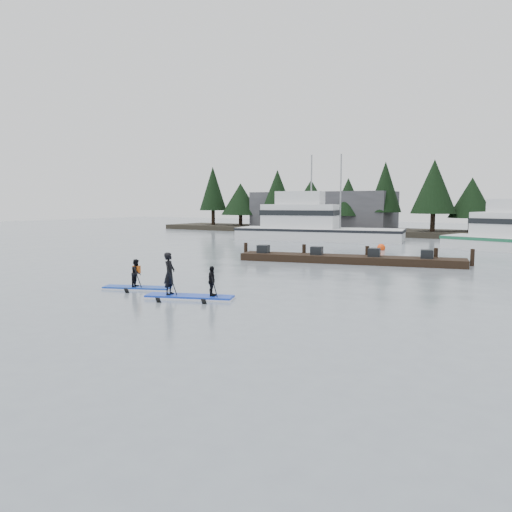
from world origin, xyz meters
The scene contains 9 objects.
ground centered at (0.00, 0.00, 0.00)m, with size 160.00×160.00×0.00m, color slate.
far_shore centered at (0.00, 42.00, 0.30)m, with size 70.00×8.00×0.60m, color #2D281E.
treeline centered at (0.00, 42.00, 0.00)m, with size 60.00×4.00×8.00m, color black, non-canonical shape.
waterfront_building centered at (-14.00, 44.00, 2.50)m, with size 18.00×6.00×5.00m, color #4C4C51.
fishing_boat_large centered at (-8.41, 30.07, 0.69)m, with size 16.56×7.54×9.22m.
floating_dock centered at (1.50, 14.29, 0.22)m, with size 13.47×1.80×0.45m, color black.
buoy_b centered at (0.53, 23.44, 0.00)m, with size 0.63×0.63×0.63m, color #FF440C.
paddleboard_solo centered at (-2.73, 0.78, 0.44)m, with size 2.93×1.75×1.79m.
paddleboard_duo centered at (0.39, 0.33, 0.57)m, with size 3.48×1.96×2.26m.
Camera 1 is at (12.76, -14.33, 3.69)m, focal length 35.00 mm.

